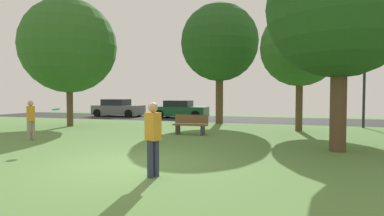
{
  "coord_description": "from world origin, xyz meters",
  "views": [
    {
      "loc": [
        3.96,
        -6.98,
        1.79
      ],
      "look_at": [
        0.0,
        5.2,
        1.27
      ],
      "focal_mm": 28.88,
      "sensor_mm": 36.0,
      "label": 1
    }
  ],
  "objects_px": {
    "oak_tree_center": "(340,5)",
    "parked_car_grey": "(118,108)",
    "maple_tree_near": "(220,43)",
    "parked_car_green": "(180,110)",
    "street_lamp_post": "(364,87)",
    "frisbee_disc": "(56,109)",
    "person_thrower": "(31,119)",
    "person_catcher": "(153,136)",
    "park_bench": "(191,124)",
    "birch_tree_lone": "(300,47)",
    "oak_tree_right": "(69,46)"
  },
  "relations": [
    {
      "from": "oak_tree_center",
      "to": "parked_car_grey",
      "type": "bearing_deg",
      "value": 141.62
    },
    {
      "from": "maple_tree_near",
      "to": "parked_car_green",
      "type": "relative_size",
      "value": 1.81
    },
    {
      "from": "street_lamp_post",
      "to": "maple_tree_near",
      "type": "bearing_deg",
      "value": 178.52
    },
    {
      "from": "maple_tree_near",
      "to": "frisbee_disc",
      "type": "relative_size",
      "value": 21.24
    },
    {
      "from": "oak_tree_center",
      "to": "person_thrower",
      "type": "distance_m",
      "value": 12.01
    },
    {
      "from": "person_catcher",
      "to": "park_bench",
      "type": "bearing_deg",
      "value": -51.13
    },
    {
      "from": "maple_tree_near",
      "to": "person_thrower",
      "type": "height_order",
      "value": "maple_tree_near"
    },
    {
      "from": "person_thrower",
      "to": "parked_car_green",
      "type": "relative_size",
      "value": 0.37
    },
    {
      "from": "birch_tree_lone",
      "to": "street_lamp_post",
      "type": "xyz_separation_m",
      "value": [
        3.44,
        2.73,
        -1.96
      ]
    },
    {
      "from": "birch_tree_lone",
      "to": "oak_tree_center",
      "type": "xyz_separation_m",
      "value": [
        1.07,
        -5.64,
        0.42
      ]
    },
    {
      "from": "oak_tree_right",
      "to": "maple_tree_near",
      "type": "distance_m",
      "value": 9.08
    },
    {
      "from": "frisbee_disc",
      "to": "parked_car_grey",
      "type": "bearing_deg",
      "value": 114.19
    },
    {
      "from": "frisbee_disc",
      "to": "parked_car_green",
      "type": "xyz_separation_m",
      "value": [
        -0.83,
        14.57,
        -0.67
      ]
    },
    {
      "from": "park_bench",
      "to": "maple_tree_near",
      "type": "bearing_deg",
      "value": -89.72
    },
    {
      "from": "person_catcher",
      "to": "parked_car_green",
      "type": "distance_m",
      "value": 17.9
    },
    {
      "from": "person_thrower",
      "to": "park_bench",
      "type": "relative_size",
      "value": 0.99
    },
    {
      "from": "oak_tree_center",
      "to": "street_lamp_post",
      "type": "height_order",
      "value": "oak_tree_center"
    },
    {
      "from": "birch_tree_lone",
      "to": "parked_car_grey",
      "type": "bearing_deg",
      "value": 155.18
    },
    {
      "from": "frisbee_disc",
      "to": "park_bench",
      "type": "distance_m",
      "value": 5.9
    },
    {
      "from": "parked_car_grey",
      "to": "birch_tree_lone",
      "type": "bearing_deg",
      "value": -24.82
    },
    {
      "from": "frisbee_disc",
      "to": "street_lamp_post",
      "type": "bearing_deg",
      "value": 42.88
    },
    {
      "from": "person_catcher",
      "to": "parked_car_green",
      "type": "height_order",
      "value": "person_catcher"
    },
    {
      "from": "maple_tree_near",
      "to": "person_thrower",
      "type": "xyz_separation_m",
      "value": [
        -5.5,
        -9.67,
        -4.29
      ]
    },
    {
      "from": "birch_tree_lone",
      "to": "oak_tree_center",
      "type": "bearing_deg",
      "value": -79.28
    },
    {
      "from": "parked_car_grey",
      "to": "street_lamp_post",
      "type": "xyz_separation_m",
      "value": [
        18.01,
        -4.01,
        1.58
      ]
    },
    {
      "from": "oak_tree_right",
      "to": "frisbee_disc",
      "type": "height_order",
      "value": "oak_tree_right"
    },
    {
      "from": "maple_tree_near",
      "to": "parked_car_grey",
      "type": "distance_m",
      "value": 11.4
    },
    {
      "from": "birch_tree_lone",
      "to": "maple_tree_near",
      "type": "bearing_deg",
      "value": 148.41
    },
    {
      "from": "park_bench",
      "to": "person_catcher",
      "type": "bearing_deg",
      "value": 101.92
    },
    {
      "from": "frisbee_disc",
      "to": "street_lamp_post",
      "type": "distance_m",
      "value": 15.64
    },
    {
      "from": "oak_tree_center",
      "to": "street_lamp_post",
      "type": "xyz_separation_m",
      "value": [
        2.37,
        8.38,
        -2.38
      ]
    },
    {
      "from": "parked_car_grey",
      "to": "park_bench",
      "type": "bearing_deg",
      "value": -44.9
    },
    {
      "from": "parked_car_grey",
      "to": "maple_tree_near",
      "type": "bearing_deg",
      "value": -21.2
    },
    {
      "from": "birch_tree_lone",
      "to": "person_catcher",
      "type": "distance_m",
      "value": 11.3
    },
    {
      "from": "birch_tree_lone",
      "to": "park_bench",
      "type": "bearing_deg",
      "value": -147.48
    },
    {
      "from": "birch_tree_lone",
      "to": "street_lamp_post",
      "type": "distance_m",
      "value": 4.81
    },
    {
      "from": "maple_tree_near",
      "to": "person_thrower",
      "type": "bearing_deg",
      "value": -119.62
    },
    {
      "from": "frisbee_disc",
      "to": "street_lamp_post",
      "type": "height_order",
      "value": "street_lamp_post"
    },
    {
      "from": "person_catcher",
      "to": "frisbee_disc",
      "type": "relative_size",
      "value": 4.56
    },
    {
      "from": "birch_tree_lone",
      "to": "parked_car_green",
      "type": "distance_m",
      "value": 11.64
    },
    {
      "from": "birch_tree_lone",
      "to": "parked_car_green",
      "type": "bearing_deg",
      "value": 142.88
    },
    {
      "from": "person_catcher",
      "to": "street_lamp_post",
      "type": "relative_size",
      "value": 0.37
    },
    {
      "from": "birch_tree_lone",
      "to": "oak_tree_right",
      "type": "xyz_separation_m",
      "value": [
        -12.63,
        -1.61,
        0.43
      ]
    },
    {
      "from": "oak_tree_right",
      "to": "birch_tree_lone",
      "type": "bearing_deg",
      "value": 7.25
    },
    {
      "from": "person_thrower",
      "to": "park_bench",
      "type": "distance_m",
      "value": 6.66
    },
    {
      "from": "maple_tree_near",
      "to": "birch_tree_lone",
      "type": "bearing_deg",
      "value": -31.59
    },
    {
      "from": "birch_tree_lone",
      "to": "person_thrower",
      "type": "xyz_separation_m",
      "value": [
        -10.29,
        -6.72,
        -3.34
      ]
    },
    {
      "from": "person_catcher",
      "to": "park_bench",
      "type": "height_order",
      "value": "person_catcher"
    },
    {
      "from": "parked_car_green",
      "to": "street_lamp_post",
      "type": "height_order",
      "value": "street_lamp_post"
    },
    {
      "from": "oak_tree_right",
      "to": "person_catcher",
      "type": "distance_m",
      "value": 13.35
    }
  ]
}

